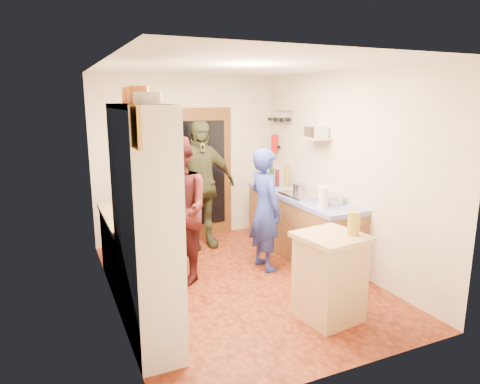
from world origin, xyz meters
TOP-DOWN VIEW (x-y plane):
  - floor at (0.00, 0.00)m, footprint 3.00×4.00m
  - ceiling at (0.00, 0.00)m, footprint 3.00×4.00m
  - wall_back at (0.00, 2.01)m, footprint 3.00×0.02m
  - wall_front at (0.00, -2.01)m, footprint 3.00×0.02m
  - wall_left at (-1.51, 0.00)m, footprint 0.02×4.00m
  - wall_right at (1.51, 0.00)m, footprint 0.02×4.00m
  - door_frame at (0.25, 1.97)m, footprint 0.95×0.06m
  - door_glass at (0.25, 1.94)m, footprint 0.70×0.02m
  - hutch_body at (-1.30, -0.80)m, footprint 0.40×1.20m
  - hutch_top_shelf at (-1.30, -0.80)m, footprint 0.40×1.14m
  - plate_stack at (-1.30, -1.15)m, footprint 0.23×0.23m
  - orange_pot_a at (-1.30, -0.80)m, footprint 0.18×0.18m
  - orange_pot_b at (-1.30, -0.44)m, footprint 0.16×0.16m
  - left_counter_base at (-1.20, 0.45)m, footprint 0.60×1.40m
  - left_counter_top at (-1.20, 0.45)m, footprint 0.64×1.44m
  - toaster at (-1.15, 0.08)m, footprint 0.24×0.16m
  - kettle at (-1.25, 0.33)m, footprint 0.22×0.22m
  - orange_bowl at (-1.12, 0.56)m, footprint 0.25×0.25m
  - chopping_board at (-1.18, 1.05)m, footprint 0.31×0.24m
  - right_counter_base at (1.20, 0.50)m, footprint 0.60×2.20m
  - right_counter_top at (1.20, 0.50)m, footprint 0.62×2.22m
  - hob at (1.20, 0.41)m, footprint 0.55×0.58m
  - pot_on_hob at (1.15, 0.46)m, footprint 0.21×0.21m
  - bottle_a at (1.05, 1.12)m, footprint 0.09×0.09m
  - bottle_b at (1.18, 1.18)m, footprint 0.07×0.07m
  - bottle_c at (1.31, 1.12)m, footprint 0.11×0.11m
  - paper_towel at (1.05, -0.23)m, footprint 0.16×0.16m
  - mixing_bowl at (1.30, -0.09)m, footprint 0.35×0.35m
  - island_base at (0.47, -1.20)m, footprint 0.62×0.62m
  - island_top at (0.47, -1.20)m, footprint 0.70×0.70m
  - cutting_board at (0.42, -1.16)m, footprint 0.38×0.32m
  - oil_jar at (0.67, -1.29)m, footprint 0.14×0.14m
  - pan_rail at (1.46, 1.52)m, footprint 0.02×0.65m
  - pan_hang_a at (1.40, 1.35)m, footprint 0.18×0.18m
  - pan_hang_b at (1.40, 1.55)m, footprint 0.16×0.16m
  - pan_hang_c at (1.40, 1.75)m, footprint 0.17×0.17m
  - wall_shelf at (1.37, 0.45)m, footprint 0.26×0.42m
  - radio at (1.37, 0.45)m, footprint 0.25×0.32m
  - ext_bracket at (1.47, 1.70)m, footprint 0.06×0.10m
  - fire_extinguisher at (1.41, 1.70)m, footprint 0.11×0.11m
  - picture_frame at (-1.48, -1.55)m, footprint 0.03×0.25m
  - person_hob at (0.53, 0.26)m, footprint 0.43×0.62m
  - person_left at (-0.64, 0.41)m, footprint 0.81×0.97m
  - person_back at (0.01, 1.45)m, footprint 1.14×0.49m

SIDE VIEW (x-z plane):
  - floor at x=0.00m, z-range -0.02..0.00m
  - right_counter_base at x=1.20m, z-range 0.00..0.84m
  - left_counter_base at x=-1.20m, z-range 0.00..0.85m
  - island_base at x=0.47m, z-range 0.00..0.86m
  - person_hob at x=0.53m, z-range 0.00..1.63m
  - right_counter_top at x=1.20m, z-range 0.84..0.90m
  - left_counter_top at x=-1.20m, z-range 0.85..0.90m
  - island_top at x=0.47m, z-range 0.86..0.91m
  - cutting_board at x=0.42m, z-range 0.89..0.91m
  - person_left at x=-0.64m, z-range 0.00..1.82m
  - chopping_board at x=-1.18m, z-range 0.90..0.92m
  - hob at x=1.20m, z-range 0.90..0.94m
  - orange_bowl at x=-1.12m, z-range 0.90..1.00m
  - mixing_bowl at x=1.30m, z-range 0.90..1.01m
  - person_back at x=0.01m, z-range 0.00..1.94m
  - toaster at x=-1.15m, z-range 0.90..1.08m
  - kettle at x=-1.25m, z-range 0.90..1.10m
  - pot_on_hob at x=1.15m, z-range 0.94..1.08m
  - oil_jar at x=0.67m, z-range 0.91..1.15m
  - bottle_b at x=1.18m, z-range 0.90..1.16m
  - paper_towel at x=1.05m, z-range 0.90..1.17m
  - door_frame at x=0.25m, z-range 0.00..2.10m
  - door_glass at x=0.25m, z-range 0.20..1.90m
  - bottle_a at x=1.05m, z-range 0.90..1.20m
  - bottle_c at x=1.31m, z-range 0.90..1.24m
  - hutch_body at x=-1.30m, z-range 0.00..2.20m
  - wall_back at x=0.00m, z-range 0.00..2.60m
  - wall_front at x=0.00m, z-range 0.00..2.60m
  - wall_left at x=-1.51m, z-range 0.00..2.60m
  - wall_right at x=1.51m, z-range 0.00..2.60m
  - ext_bracket at x=1.47m, z-range 1.43..1.47m
  - fire_extinguisher at x=1.41m, z-range 1.34..1.66m
  - wall_shelf at x=1.37m, z-range 1.69..1.71m
  - radio at x=1.37m, z-range 1.72..1.86m
  - pan_hang_b at x=1.40m, z-range 1.88..1.92m
  - pan_hang_c at x=1.40m, z-range 1.89..1.93m
  - pan_hang_a at x=1.40m, z-range 1.90..1.94m
  - pan_rail at x=1.46m, z-range 2.04..2.06m
  - picture_frame at x=-1.48m, z-range 1.90..2.20m
  - hutch_top_shelf at x=-1.30m, z-range 2.16..2.20m
  - plate_stack at x=-1.30m, z-range 2.20..2.29m
  - orange_pot_b at x=-1.30m, z-range 2.20..2.35m
  - orange_pot_a at x=-1.30m, z-range 2.20..2.35m
  - ceiling at x=0.00m, z-range 2.60..2.62m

